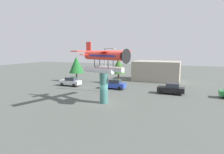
% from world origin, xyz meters
% --- Properties ---
extents(ground_plane, '(140.00, 140.00, 0.00)m').
position_xyz_m(ground_plane, '(0.00, 0.00, 0.00)').
color(ground_plane, '#4C514C').
extents(display_pedestal, '(1.10, 1.10, 4.18)m').
position_xyz_m(display_pedestal, '(0.00, 0.00, 2.09)').
color(display_pedestal, '#386B66').
rests_on(display_pedestal, ground).
extents(floatplane_monument, '(7.20, 10.20, 4.00)m').
position_xyz_m(floatplane_monument, '(0.12, -0.04, 5.86)').
color(floatplane_monument, silver).
rests_on(floatplane_monument, display_pedestal).
extents(car_near_silver, '(4.20, 2.02, 1.76)m').
position_xyz_m(car_near_silver, '(-11.10, 8.92, 0.88)').
color(car_near_silver, silver).
rests_on(car_near_silver, ground).
extents(car_mid_blue, '(4.20, 2.02, 1.76)m').
position_xyz_m(car_mid_blue, '(-2.01, 9.30, 0.88)').
color(car_mid_blue, '#2847B7').
rests_on(car_mid_blue, ground).
extents(car_far_black, '(4.20, 2.02, 1.76)m').
position_xyz_m(car_far_black, '(8.00, 8.85, 0.88)').
color(car_far_black, black).
rests_on(car_far_black, ground).
extents(streetlight_primary, '(1.84, 0.28, 7.41)m').
position_xyz_m(streetlight_primary, '(-2.47, 6.57, 4.33)').
color(streetlight_primary, gray).
rests_on(streetlight_primary, ground).
extents(storefront_building, '(10.31, 6.77, 4.49)m').
position_xyz_m(storefront_building, '(3.66, 22.00, 2.25)').
color(storefront_building, '#9E9384').
rests_on(storefront_building, ground).
extents(tree_west, '(3.29, 3.29, 5.64)m').
position_xyz_m(tree_west, '(-12.83, 13.99, 3.79)').
color(tree_west, brown).
rests_on(tree_west, ground).
extents(tree_east, '(2.97, 2.97, 5.44)m').
position_xyz_m(tree_east, '(-3.28, 15.17, 3.76)').
color(tree_east, brown).
rests_on(tree_east, ground).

